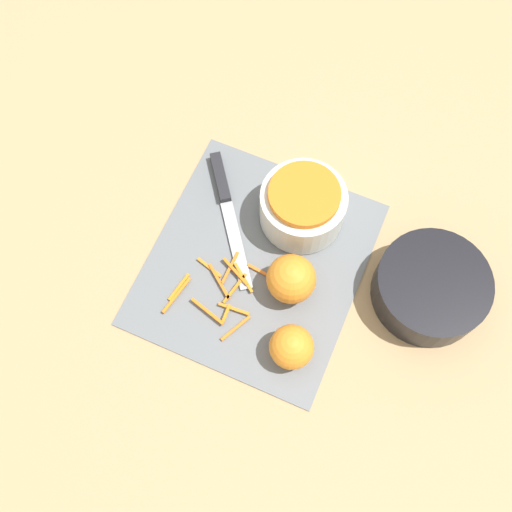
{
  "coord_description": "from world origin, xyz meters",
  "views": [
    {
      "loc": [
        0.35,
        0.15,
        0.98
      ],
      "look_at": [
        0.0,
        0.0,
        0.04
      ],
      "focal_mm": 42.0,
      "sensor_mm": 36.0,
      "label": 1
    }
  ],
  "objects_px": {
    "orange_left": "(291,279)",
    "orange_right": "(292,347)",
    "knife": "(224,194)",
    "bowl_dark": "(430,288)",
    "bowl_speckled": "(303,205)"
  },
  "relations": [
    {
      "from": "knife",
      "to": "bowl_speckled",
      "type": "bearing_deg",
      "value": 60.39
    },
    {
      "from": "bowl_dark",
      "to": "orange_left",
      "type": "relative_size",
      "value": 2.26
    },
    {
      "from": "knife",
      "to": "bowl_dark",
      "type": "bearing_deg",
      "value": 48.76
    },
    {
      "from": "bowl_dark",
      "to": "bowl_speckled",
      "type": "bearing_deg",
      "value": -101.26
    },
    {
      "from": "bowl_speckled",
      "to": "bowl_dark",
      "type": "distance_m",
      "value": 0.26
    },
    {
      "from": "bowl_dark",
      "to": "knife",
      "type": "distance_m",
      "value": 0.4
    },
    {
      "from": "bowl_speckled",
      "to": "orange_left",
      "type": "distance_m",
      "value": 0.14
    },
    {
      "from": "knife",
      "to": "orange_right",
      "type": "relative_size",
      "value": 3.15
    },
    {
      "from": "orange_right",
      "to": "bowl_dark",
      "type": "bearing_deg",
      "value": 136.98
    },
    {
      "from": "orange_left",
      "to": "knife",
      "type": "bearing_deg",
      "value": -123.13
    },
    {
      "from": "bowl_speckled",
      "to": "bowl_dark",
      "type": "relative_size",
      "value": 0.79
    },
    {
      "from": "bowl_speckled",
      "to": "orange_left",
      "type": "relative_size",
      "value": 1.79
    },
    {
      "from": "orange_left",
      "to": "orange_right",
      "type": "bearing_deg",
      "value": 22.64
    },
    {
      "from": "bowl_speckled",
      "to": "orange_right",
      "type": "height_order",
      "value": "bowl_speckled"
    },
    {
      "from": "bowl_speckled",
      "to": "bowl_dark",
      "type": "bearing_deg",
      "value": 78.74
    }
  ]
}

